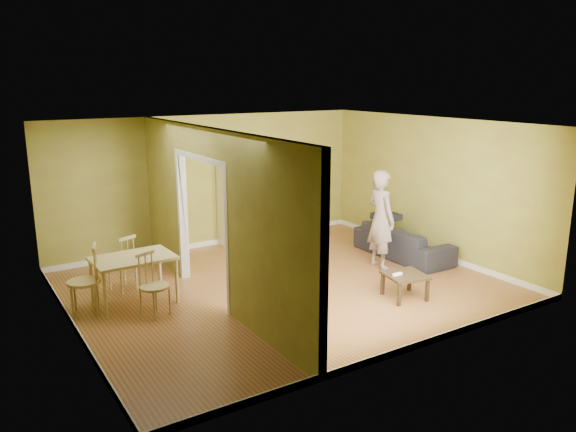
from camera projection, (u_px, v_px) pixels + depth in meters
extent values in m
plane|color=brown|center=(284.00, 286.00, 9.10)|extent=(6.50, 6.50, 0.00)
plane|color=white|center=(284.00, 124.00, 8.48)|extent=(6.50, 6.50, 0.00)
plane|color=olive|center=(211.00, 181.00, 11.05)|extent=(6.50, 0.00, 6.50)
plane|color=olive|center=(408.00, 252.00, 6.53)|extent=(6.50, 0.00, 6.50)
plane|color=olive|center=(66.00, 238.00, 7.11)|extent=(0.00, 5.50, 5.50)
plane|color=olive|center=(432.00, 187.00, 10.47)|extent=(0.00, 5.50, 5.50)
cube|color=black|center=(277.00, 147.00, 11.63)|extent=(0.10, 0.10, 0.10)
imported|color=#26262B|center=(403.00, 237.00, 10.50)|extent=(2.03, 0.90, 0.77)
imported|color=slate|center=(381.00, 211.00, 9.77)|extent=(0.80, 0.65, 2.06)
cube|color=white|center=(221.00, 196.00, 11.01)|extent=(0.02, 0.38, 2.08)
cube|color=white|center=(259.00, 191.00, 11.45)|extent=(0.02, 0.38, 2.08)
cube|color=white|center=(236.00, 192.00, 11.38)|extent=(0.87, 0.02, 2.08)
cube|color=white|center=(241.00, 242.00, 11.47)|extent=(0.83, 0.38, 0.02)
cube|color=white|center=(241.00, 223.00, 11.38)|extent=(0.83, 0.38, 0.02)
cube|color=white|center=(240.00, 203.00, 11.28)|extent=(0.83, 0.38, 0.02)
cube|color=white|center=(240.00, 183.00, 11.19)|extent=(0.83, 0.38, 0.02)
cube|color=white|center=(239.00, 163.00, 11.09)|extent=(0.83, 0.38, 0.02)
cube|color=white|center=(239.00, 142.00, 10.99)|extent=(0.83, 0.38, 0.02)
cube|color=navy|center=(239.00, 217.00, 11.33)|extent=(0.46, 0.30, 0.24)
cube|color=navy|center=(241.00, 177.00, 11.17)|extent=(0.42, 0.27, 0.22)
cube|color=#1E1D4A|center=(239.00, 166.00, 11.09)|extent=(0.44, 0.29, 0.23)
cube|color=black|center=(405.00, 275.00, 8.51)|extent=(0.58, 0.58, 0.04)
cube|color=black|center=(404.00, 295.00, 8.23)|extent=(0.05, 0.05, 0.35)
cube|color=black|center=(428.00, 289.00, 8.48)|extent=(0.05, 0.05, 0.35)
cube|color=black|center=(382.00, 285.00, 8.63)|extent=(0.05, 0.05, 0.35)
cube|color=black|center=(405.00, 280.00, 8.88)|extent=(0.05, 0.05, 0.35)
cube|color=white|center=(397.00, 274.00, 8.45)|extent=(0.16, 0.04, 0.03)
cube|color=#CBB680|center=(133.00, 258.00, 8.24)|extent=(1.16, 0.77, 0.04)
cylinder|color=#CBB680|center=(104.00, 296.00, 7.77)|extent=(0.05, 0.05, 0.68)
cylinder|color=#CBB680|center=(177.00, 281.00, 8.32)|extent=(0.05, 0.05, 0.68)
cylinder|color=#CBB680|center=(92.00, 281.00, 8.33)|extent=(0.05, 0.05, 0.68)
cylinder|color=#CBB680|center=(161.00, 269.00, 8.88)|extent=(0.05, 0.05, 0.68)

